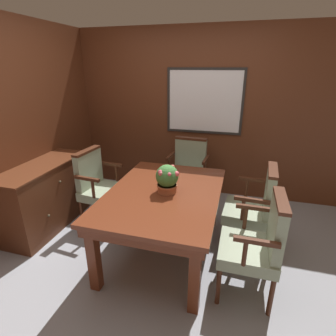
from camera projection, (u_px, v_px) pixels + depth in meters
ground_plane at (151, 257)px, 2.82m from camera, size 14.00×14.00×0.00m
wall_back at (188, 115)px, 3.96m from camera, size 7.20×0.08×2.45m
dining_table at (164, 200)px, 2.69m from camera, size 1.11×1.55×0.72m
chair_left_far at (99, 184)px, 3.28m from camera, size 0.52×0.57×0.97m
chair_right_far at (255, 205)px, 2.78m from camera, size 0.51×0.57×0.97m
chair_right_near at (258, 242)px, 2.20m from camera, size 0.48×0.55×0.97m
chair_head_far at (188, 169)px, 3.76m from camera, size 0.56×0.51×0.97m
potted_plant at (167, 179)px, 2.60m from camera, size 0.24×0.23×0.29m
sideboard_cabinet at (47, 195)px, 3.26m from camera, size 0.48×1.25×0.82m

